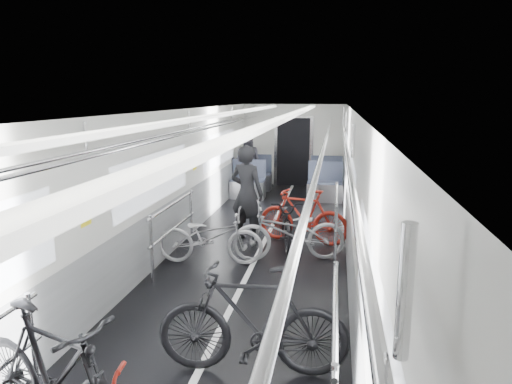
# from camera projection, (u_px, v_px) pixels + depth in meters

# --- Properties ---
(car_shell) EXTENTS (3.02, 14.01, 2.41)m
(car_shell) POSITION_uv_depth(u_px,v_px,m) (267.00, 178.00, 8.48)
(car_shell) COLOR black
(car_shell) RESTS_ON ground
(bike_left_mid) EXTENTS (1.89, 1.10, 1.10)m
(bike_left_mid) POSITION_uv_depth(u_px,v_px,m) (55.00, 377.00, 3.44)
(bike_left_mid) COLOR black
(bike_left_mid) RESTS_ON floor
(bike_left_far) EXTENTS (1.73, 0.72, 0.89)m
(bike_left_far) POSITION_uv_depth(u_px,v_px,m) (210.00, 236.00, 7.23)
(bike_left_far) COLOR #9F9EA3
(bike_left_far) RESTS_ON floor
(bike_right_near) EXTENTS (1.87, 0.65, 1.10)m
(bike_right_near) POSITION_uv_depth(u_px,v_px,m) (253.00, 320.00, 4.31)
(bike_right_near) COLOR black
(bike_right_near) RESTS_ON floor
(bike_right_mid) EXTENTS (1.93, 1.08, 0.96)m
(bike_right_mid) POSITION_uv_depth(u_px,v_px,m) (289.00, 232.00, 7.34)
(bike_right_mid) COLOR #98999C
(bike_right_mid) RESTS_ON floor
(bike_right_far) EXTENTS (1.73, 0.81, 1.00)m
(bike_right_far) POSITION_uv_depth(u_px,v_px,m) (303.00, 216.00, 8.24)
(bike_right_far) COLOR maroon
(bike_right_far) RESTS_ON floor
(bike_aisle) EXTENTS (0.90, 1.73, 0.86)m
(bike_aisle) POSITION_uv_depth(u_px,v_px,m) (285.00, 221.00, 8.19)
(bike_aisle) COLOR black
(bike_aisle) RESTS_ON floor
(person_standing) EXTENTS (0.75, 0.60, 1.77)m
(person_standing) POSITION_uv_depth(u_px,v_px,m) (247.00, 193.00, 8.32)
(person_standing) COLOR black
(person_standing) RESTS_ON floor
(person_seated) EXTENTS (0.86, 0.68, 1.75)m
(person_seated) POSITION_uv_depth(u_px,v_px,m) (246.00, 163.00, 12.24)
(person_seated) COLOR #2F2D35
(person_seated) RESTS_ON floor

